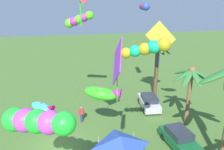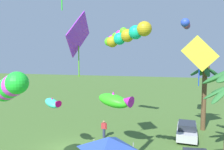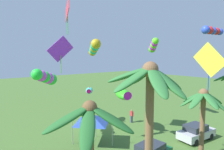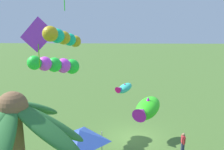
# 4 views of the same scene
# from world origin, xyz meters

# --- Properties ---
(ground_plane) EXTENTS (120.00, 120.00, 0.00)m
(ground_plane) POSITION_xyz_m (0.00, 0.00, 0.00)
(ground_plane) COLOR #476B2D
(palm_tree_0) EXTENTS (3.17, 3.11, 6.75)m
(palm_tree_0) POSITION_xyz_m (-7.67, 11.35, 4.84)
(palm_tree_0) COLOR brown
(palm_tree_0) RESTS_ON ground
(palm_tree_1) EXTENTS (3.53, 3.42, 5.70)m
(palm_tree_1) POSITION_xyz_m (-1.13, 11.89, 4.44)
(palm_tree_1) COLOR brown
(palm_tree_1) RESTS_ON ground
(parked_car_0) EXTENTS (4.04, 2.04, 1.51)m
(parked_car_0) POSITION_xyz_m (1.97, 9.54, 0.75)
(parked_car_0) COLOR #145B2D
(parked_car_0) RESTS_ON ground
(parked_car_1) EXTENTS (4.05, 2.08, 1.51)m
(parked_car_1) POSITION_xyz_m (-4.84, 9.53, 0.75)
(parked_car_1) COLOR #BCBCC1
(parked_car_1) RESTS_ON ground
(spectator_0) EXTENTS (0.26, 0.55, 1.59)m
(spectator_0) POSITION_xyz_m (-3.42, 2.12, 0.81)
(spectator_0) COLOR #2D3351
(spectator_0) RESTS_ON ground
(festival_tent) EXTENTS (2.86, 2.86, 2.85)m
(festival_tent) POSITION_xyz_m (3.66, 4.28, 2.47)
(festival_tent) COLOR #9E9EA3
(festival_tent) RESTS_ON ground
(kite_tube_0) EXTENTS (1.58, 2.55, 1.28)m
(kite_tube_0) POSITION_xyz_m (4.17, 5.55, 8.71)
(kite_tube_0) COLOR gold
(kite_tube_1) EXTENTS (2.57, 2.77, 1.75)m
(kite_tube_1) POSITION_xyz_m (-6.91, 2.39, 9.37)
(kite_tube_1) COLOR #57E11F
(kite_tube_2) EXTENTS (3.02, 1.12, 0.82)m
(kite_tube_2) POSITION_xyz_m (-7.41, 9.39, 10.59)
(kite_tube_2) COLOR blue
(kite_diamond_3) EXTENTS (0.27, 3.21, 4.48)m
(kite_diamond_3) POSITION_xyz_m (-4.96, 10.41, 7.66)
(kite_diamond_3) COLOR yellow
(kite_fish_4) EXTENTS (2.38, 3.27, 1.37)m
(kite_fish_4) POSITION_xyz_m (-0.53, 3.77, 4.15)
(kite_fish_4) COLOR #33D820
(kite_tube_7) EXTENTS (3.36, 3.60, 1.94)m
(kite_tube_7) POSITION_xyz_m (6.02, -0.45, 5.95)
(kite_tube_7) COLOR #20D832
(kite_fish_8) EXTENTS (1.67, 1.95, 0.87)m
(kite_fish_8) POSITION_xyz_m (0.78, -0.76, 4.02)
(kite_fish_8) COLOR #39D4B5
(kite_diamond_9) EXTENTS (2.22, 0.51, 3.09)m
(kite_diamond_9) POSITION_xyz_m (6.10, 3.45, 8.58)
(kite_diamond_9) COLOR #A731EA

